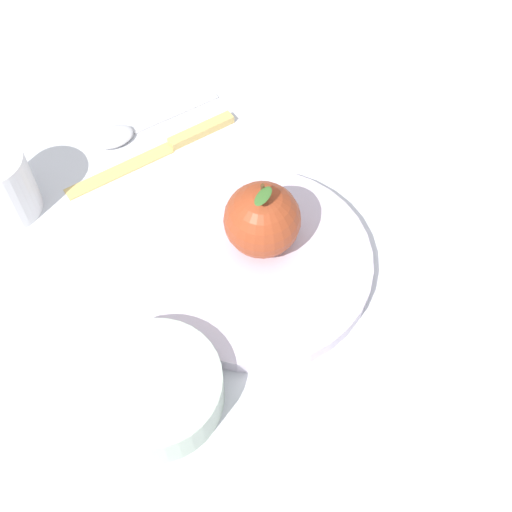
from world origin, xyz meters
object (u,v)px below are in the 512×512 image
apple (262,220)px  knife (168,147)px  dinner_plate (256,261)px  side_bowl (155,387)px  spoon (128,131)px

apple → knife: bearing=-145.9°
dinner_plate → side_bowl: (0.14, -0.10, 0.01)m
side_bowl → apple: bearing=146.6°
dinner_plate → apple: (-0.02, 0.01, 0.05)m
knife → spoon: size_ratio=1.28×
side_bowl → knife: size_ratio=0.63×
apple → spoon: (-0.18, -0.15, -0.05)m
knife → apple: bearing=34.1°
apple → side_bowl: (0.16, -0.10, -0.03)m
spoon → knife: bearing=62.2°
spoon → apple: bearing=40.5°
dinner_plate → spoon: bearing=-143.6°
dinner_plate → spoon: size_ratio=1.56×
dinner_plate → side_bowl: side_bowl is taller
side_bowl → knife: side_bowl is taller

